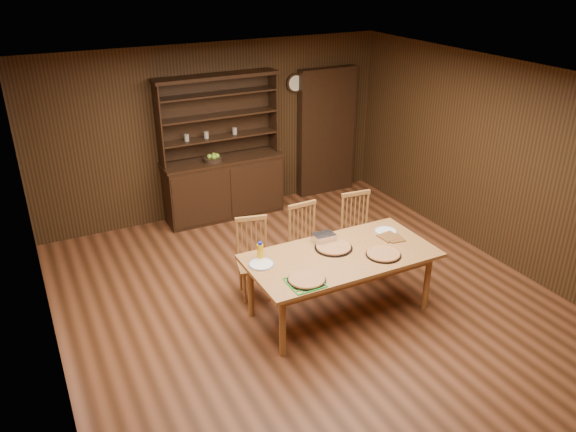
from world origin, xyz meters
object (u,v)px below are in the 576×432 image
china_hutch (223,180)px  juice_bottle (260,251)px  dining_table (341,260)px  chair_left (253,255)px  chair_center (306,240)px  chair_right (358,229)px

china_hutch → juice_bottle: 2.82m
dining_table → juice_bottle: juice_bottle is taller
chair_left → chair_center: chair_center is taller
chair_left → chair_right: size_ratio=0.95×
china_hutch → chair_center: 2.22m
china_hutch → juice_bottle: bearing=-102.7°
china_hutch → juice_bottle: size_ratio=10.78×
china_hutch → juice_bottle: china_hutch is taller
juice_bottle → chair_left: bearing=75.1°
china_hutch → chair_left: 2.28m
china_hutch → chair_right: bearing=-66.9°
china_hutch → chair_center: china_hutch is taller
juice_bottle → chair_center: bearing=32.0°
juice_bottle → chair_right: bearing=16.8°
dining_table → chair_left: (-0.69, 0.83, -0.17)m
dining_table → chair_right: chair_right is taller
china_hutch → chair_center: size_ratio=2.19×
chair_right → chair_center: bearing=-178.1°
chair_center → juice_bottle: (-0.85, -0.53, 0.32)m
chair_left → juice_bottle: (-0.14, -0.51, 0.33)m
china_hutch → chair_left: bearing=-102.2°
chair_center → chair_right: bearing=-6.3°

